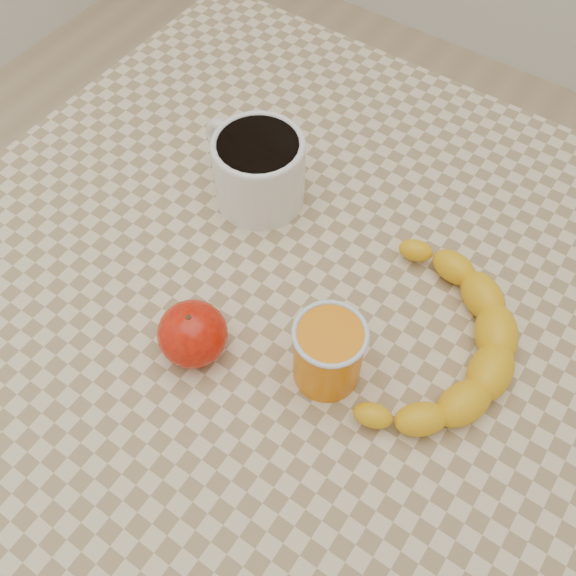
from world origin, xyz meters
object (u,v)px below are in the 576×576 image
Objects in this scene: coffee_mug at (257,167)px; apple at (193,334)px; table at (288,339)px; banana at (436,340)px; orange_juice_glass at (328,353)px.

coffee_mug is 1.80× the size of apple.
apple reaches higher than table.
apple is (0.07, -0.19, -0.02)m from coffee_mug.
table is 0.18m from banana.
orange_juice_glass is 0.11m from banana.
banana is at bearing 47.49° from orange_juice_glass.
apple reaches higher than banana.
table is at bearing -175.32° from banana.
coffee_mug reaches higher than apple.
banana is (0.25, -0.06, -0.03)m from coffee_mug.
table is 0.15m from orange_juice_glass.
table is at bearing 67.66° from apple.
orange_juice_glass reaches higher than apple.
apple is 0.23m from banana.
orange_juice_glass reaches higher than banana.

